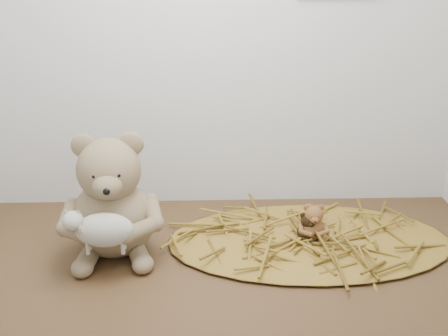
{
  "coord_description": "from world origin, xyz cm",
  "views": [
    {
      "loc": [
        1.38,
        -96.18,
        58.31
      ],
      "look_at": [
        4.41,
        1.71,
        19.68
      ],
      "focal_mm": 45.0,
      "sensor_mm": 36.0,
      "label": 1
    }
  ],
  "objects_px": {
    "toy_lamb": "(105,230)",
    "main_teddy": "(111,195)",
    "mini_teddy_tan": "(313,221)",
    "mini_teddy_brown": "(307,225)"
  },
  "relations": [
    {
      "from": "toy_lamb",
      "to": "main_teddy",
      "type": "bearing_deg",
      "value": 90.0
    },
    {
      "from": "main_teddy",
      "to": "mini_teddy_tan",
      "type": "relative_size",
      "value": 3.17
    },
    {
      "from": "mini_teddy_tan",
      "to": "mini_teddy_brown",
      "type": "distance_m",
      "value": 0.01
    },
    {
      "from": "main_teddy",
      "to": "mini_teddy_brown",
      "type": "xyz_separation_m",
      "value": [
        0.4,
        0.02,
        -0.08
      ]
    },
    {
      "from": "mini_teddy_tan",
      "to": "main_teddy",
      "type": "bearing_deg",
      "value": -174.52
    },
    {
      "from": "main_teddy",
      "to": "mini_teddy_brown",
      "type": "height_order",
      "value": "main_teddy"
    },
    {
      "from": "toy_lamb",
      "to": "mini_teddy_tan",
      "type": "distance_m",
      "value": 0.43
    },
    {
      "from": "mini_teddy_tan",
      "to": "mini_teddy_brown",
      "type": "bearing_deg",
      "value": -171.48
    },
    {
      "from": "toy_lamb",
      "to": "mini_teddy_brown",
      "type": "bearing_deg",
      "value": 15.73
    },
    {
      "from": "main_teddy",
      "to": "mini_teddy_tan",
      "type": "distance_m",
      "value": 0.42
    }
  ]
}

